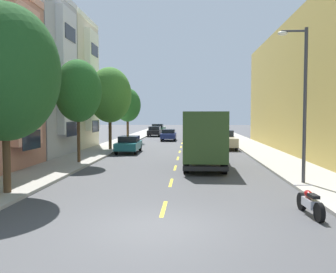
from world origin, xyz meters
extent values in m
plane|color=#424244|center=(0.00, 30.00, 0.00)|extent=(160.00, 160.00, 0.00)
cube|color=#A39E93|center=(-7.10, 28.00, 0.07)|extent=(3.20, 120.00, 0.14)
cube|color=#A39E93|center=(7.10, 28.00, 0.07)|extent=(3.20, 120.00, 0.14)
cube|color=yellow|center=(0.00, 2.00, 0.00)|extent=(0.14, 2.20, 0.01)
cube|color=yellow|center=(0.00, 7.00, 0.00)|extent=(0.14, 2.20, 0.01)
cube|color=yellow|center=(0.00, 12.00, 0.00)|extent=(0.14, 2.20, 0.01)
cube|color=yellow|center=(0.00, 17.00, 0.00)|extent=(0.14, 2.20, 0.01)
cube|color=yellow|center=(0.00, 22.00, 0.00)|extent=(0.14, 2.20, 0.01)
cube|color=yellow|center=(0.00, 27.00, 0.00)|extent=(0.14, 2.20, 0.01)
cube|color=yellow|center=(0.00, 32.00, 0.00)|extent=(0.14, 2.20, 0.01)
cube|color=yellow|center=(0.00, 37.00, 0.00)|extent=(0.14, 2.20, 0.01)
cube|color=yellow|center=(0.00, 42.00, 0.00)|extent=(0.14, 2.20, 0.01)
cube|color=yellow|center=(0.00, 47.00, 0.00)|extent=(0.14, 2.20, 0.01)
cube|color=#E19B83|center=(-8.42, 10.10, 5.44)|extent=(0.55, 3.17, 7.86)
cube|color=#1E232D|center=(-8.13, 10.10, 1.81)|extent=(0.04, 2.41, 1.10)
cube|color=#1E232D|center=(-8.13, 10.10, 4.84)|extent=(0.04, 2.41, 1.10)
cube|color=#1E232D|center=(-8.13, 10.10, 7.86)|extent=(0.04, 2.41, 1.10)
cube|color=silver|center=(-8.42, 17.36, 6.49)|extent=(0.55, 3.17, 9.37)
cube|color=#1E232D|center=(-8.13, 17.36, 2.16)|extent=(0.04, 2.41, 1.10)
cube|color=#1E232D|center=(-8.13, 17.36, 5.77)|extent=(0.04, 2.41, 1.10)
cube|color=#1E232D|center=(-8.13, 17.36, 9.37)|extent=(0.04, 2.41, 1.10)
cube|color=beige|center=(-14.45, 24.61, 5.98)|extent=(11.50, 7.05, 11.97)
cube|color=white|center=(-8.95, 24.61, 12.19)|extent=(0.60, 7.05, 0.44)
cube|color=white|center=(-8.42, 24.61, 6.46)|extent=(0.55, 3.17, 9.34)
cube|color=#1E232D|center=(-8.13, 24.61, 2.15)|extent=(0.04, 2.41, 1.10)
cube|color=#1E232D|center=(-8.13, 24.61, 5.74)|extent=(0.04, 2.41, 1.10)
cube|color=#1E232D|center=(-8.13, 24.61, 9.34)|extent=(0.04, 2.41, 1.10)
cylinder|color=#47331E|center=(-6.40, 3.71, 1.51)|extent=(0.30, 0.30, 2.74)
ellipsoid|color=#1E4C1E|center=(-6.40, 3.71, 4.92)|extent=(4.33, 4.33, 5.43)
cylinder|color=#47331E|center=(-6.40, 13.37, 1.71)|extent=(0.20, 0.20, 3.14)
ellipsoid|color=#235B23|center=(-6.40, 13.37, 4.81)|extent=(3.05, 3.05, 4.06)
cylinder|color=#47331E|center=(-6.40, 23.04, 1.66)|extent=(0.29, 0.29, 3.03)
ellipsoid|color=#387028|center=(-6.40, 23.04, 5.05)|extent=(3.95, 3.95, 5.02)
cylinder|color=#47331E|center=(-6.40, 32.70, 1.54)|extent=(0.27, 0.27, 2.80)
ellipsoid|color=#235B23|center=(-6.40, 32.70, 4.40)|extent=(3.08, 3.08, 3.90)
cylinder|color=#38383D|center=(6.10, 6.62, 3.65)|extent=(0.16, 0.16, 7.01)
cylinder|color=#38383D|center=(5.55, 6.62, 7.00)|extent=(1.10, 0.10, 0.10)
ellipsoid|color=silver|center=(5.05, 6.62, 6.90)|extent=(0.44, 0.28, 0.20)
cube|color=#2D471E|center=(1.78, 11.48, 2.04)|extent=(2.52, 5.67, 2.76)
cube|color=#2D471E|center=(1.86, 15.44, 1.76)|extent=(2.34, 1.95, 2.20)
cube|color=black|center=(1.88, 16.34, 2.24)|extent=(2.02, 0.12, 0.97)
cube|color=black|center=(1.72, 8.75, 0.43)|extent=(2.40, 0.21, 0.24)
cylinder|color=black|center=(2.92, 15.47, 0.48)|extent=(0.30, 0.97, 0.96)
cylinder|color=black|center=(0.80, 15.51, 0.48)|extent=(0.30, 0.97, 0.96)
cylinder|color=black|center=(2.80, 9.85, 0.48)|extent=(0.30, 0.97, 0.96)
cylinder|color=black|center=(0.68, 9.89, 0.48)|extent=(0.30, 0.97, 0.96)
cylinder|color=black|center=(2.83, 10.95, 0.48)|extent=(0.30, 0.97, 0.96)
cylinder|color=black|center=(0.71, 10.99, 0.48)|extent=(0.30, 0.97, 0.96)
cube|color=orange|center=(4.37, 40.36, 0.64)|extent=(1.81, 4.03, 0.62)
cube|color=black|center=(4.36, 39.88, 1.23)|extent=(1.56, 1.71, 0.55)
cylinder|color=black|center=(5.15, 41.70, 0.33)|extent=(0.23, 0.66, 0.66)
cylinder|color=black|center=(3.63, 41.73, 0.33)|extent=(0.23, 0.66, 0.66)
cylinder|color=black|center=(5.10, 38.98, 0.33)|extent=(0.23, 0.66, 0.66)
cylinder|color=black|center=(3.58, 39.01, 0.33)|extent=(0.23, 0.66, 0.66)
cube|color=black|center=(-4.46, 45.40, 0.64)|extent=(1.83, 4.70, 0.62)
cube|color=black|center=(-4.46, 45.78, 1.23)|extent=(1.61, 2.82, 0.55)
cylinder|color=black|center=(-5.26, 43.81, 0.33)|extent=(0.22, 0.66, 0.66)
cylinder|color=black|center=(-3.66, 43.80, 0.33)|extent=(0.22, 0.66, 0.66)
cylinder|color=black|center=(-5.26, 47.00, 0.33)|extent=(0.22, 0.66, 0.66)
cylinder|color=black|center=(-3.66, 47.00, 0.33)|extent=(0.22, 0.66, 0.66)
cube|color=#195B60|center=(-4.32, 20.80, 0.63)|extent=(1.85, 4.52, 0.60)
cube|color=black|center=(-4.33, 21.03, 1.18)|extent=(1.61, 2.18, 0.50)
cylinder|color=black|center=(-5.09, 19.26, 0.33)|extent=(0.23, 0.66, 0.66)
cylinder|color=black|center=(-3.51, 19.28, 0.33)|extent=(0.23, 0.66, 0.66)
cylinder|color=black|center=(-5.13, 22.32, 0.33)|extent=(0.23, 0.66, 0.66)
cylinder|color=black|center=(-3.55, 22.34, 0.33)|extent=(0.23, 0.66, 0.66)
cube|color=tan|center=(4.21, 25.03, 0.73)|extent=(2.03, 5.31, 0.80)
cube|color=black|center=(4.22, 26.20, 1.43)|extent=(1.77, 1.60, 0.60)
cylinder|color=black|center=(5.11, 26.83, 0.33)|extent=(0.22, 0.66, 0.66)
cylinder|color=black|center=(3.33, 26.84, 0.33)|extent=(0.22, 0.66, 0.66)
cylinder|color=black|center=(5.09, 23.22, 0.33)|extent=(0.22, 0.66, 0.66)
cylinder|color=black|center=(3.31, 23.24, 0.33)|extent=(0.22, 0.66, 0.66)
cube|color=#333338|center=(4.47, 48.03, 0.78)|extent=(2.03, 4.83, 0.90)
cube|color=black|center=(4.47, 48.03, 1.58)|extent=(1.76, 2.81, 0.70)
cylinder|color=black|center=(5.31, 49.68, 0.33)|extent=(0.23, 0.66, 0.66)
cylinder|color=black|center=(3.58, 49.65, 0.33)|extent=(0.23, 0.66, 0.66)
cylinder|color=black|center=(5.36, 46.41, 0.33)|extent=(0.23, 0.66, 0.66)
cylinder|color=black|center=(3.63, 46.39, 0.33)|extent=(0.23, 0.66, 0.66)
cube|color=#B2B5BA|center=(4.31, 33.21, 0.78)|extent=(2.03, 4.83, 0.90)
cube|color=black|center=(4.31, 33.21, 1.58)|extent=(1.76, 2.81, 0.70)
cylinder|color=black|center=(5.14, 34.86, 0.33)|extent=(0.23, 0.66, 0.66)
cylinder|color=black|center=(3.41, 34.83, 0.33)|extent=(0.23, 0.66, 0.66)
cylinder|color=black|center=(5.20, 31.60, 0.33)|extent=(0.23, 0.66, 0.66)
cylinder|color=black|center=(3.47, 31.57, 0.33)|extent=(0.23, 0.66, 0.66)
cube|color=#194C28|center=(-4.48, 52.78, 0.73)|extent=(2.13, 5.35, 0.80)
cube|color=black|center=(-4.51, 51.62, 1.43)|extent=(1.80, 1.63, 0.60)
cylinder|color=black|center=(-5.42, 51.00, 0.33)|extent=(0.24, 0.67, 0.66)
cylinder|color=black|center=(-3.64, 50.96, 0.33)|extent=(0.24, 0.67, 0.66)
cylinder|color=black|center=(-5.33, 54.60, 0.33)|extent=(0.24, 0.67, 0.66)
cylinder|color=black|center=(-3.55, 54.56, 0.33)|extent=(0.24, 0.67, 0.66)
cube|color=maroon|center=(4.48, 54.71, 0.73)|extent=(2.02, 5.31, 0.80)
cube|color=black|center=(4.48, 55.87, 1.43)|extent=(1.76, 1.60, 0.60)
cylinder|color=black|center=(5.38, 56.51, 0.33)|extent=(0.22, 0.66, 0.66)
cylinder|color=black|center=(3.60, 56.51, 0.33)|extent=(0.22, 0.66, 0.66)
cylinder|color=black|center=(5.37, 52.90, 0.33)|extent=(0.22, 0.66, 0.66)
cylinder|color=black|center=(3.59, 52.91, 0.33)|extent=(0.22, 0.66, 0.66)
cube|color=navy|center=(-1.80, 36.25, 0.63)|extent=(1.80, 4.50, 0.60)
cube|color=black|center=(-1.80, 36.47, 1.18)|extent=(1.58, 2.16, 0.50)
cylinder|color=black|center=(-2.59, 34.72, 0.33)|extent=(0.22, 0.66, 0.66)
cylinder|color=black|center=(-1.01, 34.72, 0.33)|extent=(0.22, 0.66, 0.66)
cylinder|color=black|center=(-2.59, 37.78, 0.33)|extent=(0.22, 0.66, 0.66)
cylinder|color=black|center=(-1.01, 37.78, 0.33)|extent=(0.22, 0.66, 0.66)
cylinder|color=black|center=(4.70, 2.10, 0.30)|extent=(0.18, 0.61, 0.60)
cylinder|color=black|center=(4.80, 0.65, 0.30)|extent=(0.18, 0.61, 0.60)
cube|color=silver|center=(4.75, 1.38, 0.42)|extent=(0.33, 0.83, 0.28)
ellipsoid|color=maroon|center=(4.74, 1.55, 0.68)|extent=(0.24, 0.48, 0.22)
cube|color=black|center=(4.77, 1.12, 0.70)|extent=(0.26, 0.53, 0.10)
cylinder|color=silver|center=(4.71, 1.99, 0.88)|extent=(0.62, 0.07, 0.03)
camera|label=1|loc=(0.90, -10.69, 3.24)|focal=39.96mm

